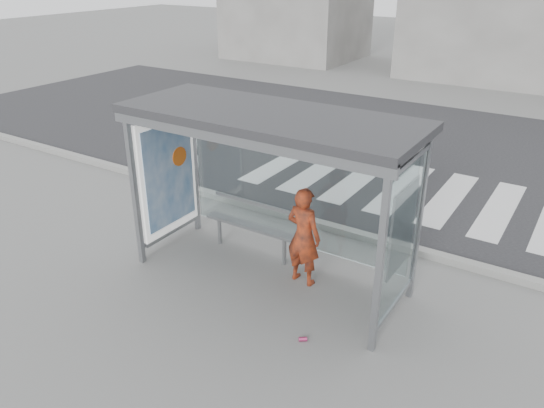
{
  "coord_description": "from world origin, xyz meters",
  "views": [
    {
      "loc": [
        3.8,
        -5.86,
        4.49
      ],
      "look_at": [
        -0.07,
        0.2,
        1.16
      ],
      "focal_mm": 35.0,
      "sensor_mm": 36.0,
      "label": 1
    }
  ],
  "objects": [
    {
      "name": "bus_shelter",
      "position": [
        -0.37,
        0.06,
        1.98
      ],
      "size": [
        4.25,
        1.65,
        2.62
      ],
      "color": "gray",
      "rests_on": "ground"
    },
    {
      "name": "ground",
      "position": [
        0.0,
        0.0,
        0.0
      ],
      "size": [
        80.0,
        80.0,
        0.0
      ],
      "primitive_type": "plane",
      "color": "slate",
      "rests_on": "ground"
    },
    {
      "name": "person",
      "position": [
        0.48,
        0.21,
        0.77
      ],
      "size": [
        0.59,
        0.42,
        1.55
      ],
      "primitive_type": "imported",
      "rotation": [
        0.0,
        0.0,
        3.05
      ],
      "color": "#C85712",
      "rests_on": "ground"
    },
    {
      "name": "curb",
      "position": [
        0.0,
        1.95,
        0.06
      ],
      "size": [
        30.0,
        0.18,
        0.12
      ],
      "primitive_type": "cube",
      "color": "gray",
      "rests_on": "ground"
    },
    {
      "name": "building_center",
      "position": [
        0.0,
        18.0,
        2.5
      ],
      "size": [
        8.0,
        5.0,
        5.0
      ],
      "primitive_type": "cube",
      "color": "slate",
      "rests_on": "ground"
    },
    {
      "name": "soda_can",
      "position": [
        1.19,
        -1.03,
        0.03
      ],
      "size": [
        0.12,
        0.11,
        0.06
      ],
      "primitive_type": "cylinder",
      "rotation": [
        0.0,
        1.57,
        0.62
      ],
      "color": "#D73F7C",
      "rests_on": "ground"
    },
    {
      "name": "bench",
      "position": [
        -0.66,
        0.5,
        0.52
      ],
      "size": [
        1.68,
        0.31,
        0.87
      ],
      "color": "slate",
      "rests_on": "ground"
    },
    {
      "name": "crosswalk",
      "position": [
        1.0,
        4.5,
        0.0
      ],
      "size": [
        7.55,
        3.0,
        0.0
      ],
      "color": "silver",
      "rests_on": "ground"
    },
    {
      "name": "road",
      "position": [
        0.0,
        7.0,
        0.0
      ],
      "size": [
        30.0,
        10.0,
        0.01
      ],
      "primitive_type": "cube",
      "color": "black",
      "rests_on": "ground"
    }
  ]
}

